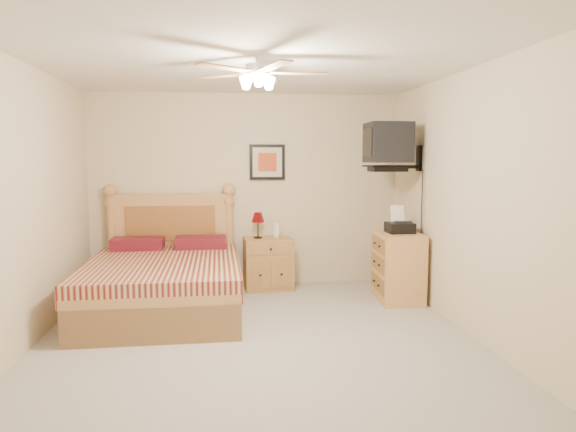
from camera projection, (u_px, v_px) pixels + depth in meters
The scene contains 17 objects.
floor at pixel (258, 344), 4.62m from camera, with size 4.50×4.50×0.00m, color #9E978E.
ceiling at pixel (256, 59), 4.34m from camera, with size 4.00×4.50×0.04m, color white.
wall_back at pixel (247, 191), 6.70m from camera, with size 4.00×0.04×2.50m, color beige.
wall_front at pixel (289, 252), 2.26m from camera, with size 4.00×0.04×2.50m, color beige.
wall_left at pixel (16, 209), 4.24m from camera, with size 0.04×4.50×2.50m, color beige.
wall_right at pixel (474, 204), 4.72m from camera, with size 0.04×4.50×2.50m, color beige.
bed at pixel (163, 251), 5.53m from camera, with size 1.59×2.09×1.35m, color tan, non-canonical shape.
nightstand at pixel (268, 263), 6.59m from camera, with size 0.60×0.45×0.65m, color #A17039.
table_lamp at pixel (258, 225), 6.55m from camera, with size 0.18×0.18×0.33m, color #5F0003, non-canonical shape.
lotion_bottle at pixel (277, 229), 6.57m from camera, with size 0.09×0.09×0.24m, color white.
framed_picture at pixel (267, 162), 6.67m from camera, with size 0.46×0.04×0.46m, color black.
dresser at pixel (398, 267), 6.02m from camera, with size 0.48×0.69×0.81m, color tan.
fax_machine at pixel (400, 219), 5.93m from camera, with size 0.29×0.31×0.31m, color black, non-canonical shape.
magazine_lower at pixel (389, 229), 6.20m from camera, with size 0.19×0.26×0.02m, color #A99D87.
magazine_upper at pixel (390, 227), 6.20m from camera, with size 0.19×0.27×0.02m, color gray.
wall_tv at pixel (400, 146), 5.95m from camera, with size 0.56×0.46×0.58m, color black, non-canonical shape.
ceiling_fan at pixel (258, 72), 4.16m from camera, with size 1.14×1.14×0.28m, color white, non-canonical shape.
Camera 1 is at (-0.27, -4.46, 1.66)m, focal length 32.00 mm.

